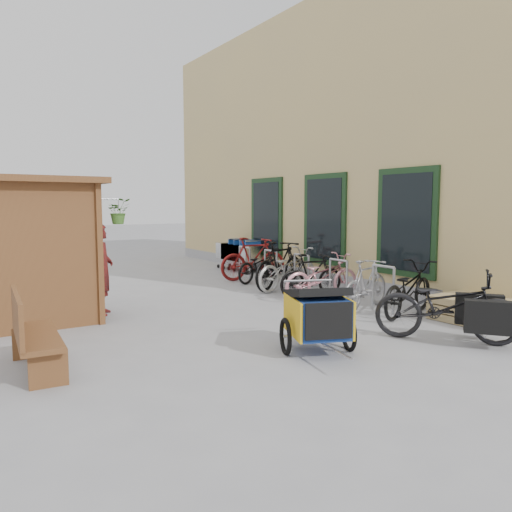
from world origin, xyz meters
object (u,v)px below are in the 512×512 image
shopping_carts (237,252)px  person_kiosk (102,269)px  bench (30,332)px  bike_6 (260,265)px  pallet_stack (475,309)px  bike_4 (288,269)px  bike_0 (408,289)px  child_trailer (318,314)px  bike_1 (366,284)px  bike_7 (253,259)px  kiosk (27,230)px  bike_3 (312,275)px  bike_2 (322,276)px  cargo_bike (449,306)px  bike_5 (280,265)px

shopping_carts → person_kiosk: bearing=-143.5°
bench → bike_6: (6.01, 4.22, -0.07)m
bench → person_kiosk: size_ratio=0.95×
pallet_stack → person_kiosk: size_ratio=0.74×
pallet_stack → bike_4: 4.29m
bike_0 → bike_6: (-0.11, 4.59, -0.05)m
child_trailer → bike_1: size_ratio=1.02×
child_trailer → bike_7: bike_7 is taller
kiosk → bike_6: bearing=16.5°
shopping_carts → bike_3: bearing=-100.6°
pallet_stack → bike_1: bearing=114.9°
bike_6 → bike_7: size_ratio=0.87×
kiosk → bike_4: 5.63m
bike_2 → bike_6: (0.18, 2.60, -0.05)m
cargo_bike → bike_1: 2.33m
cargo_bike → bike_4: cargo_bike is taller
kiosk → shopping_carts: 7.44m
shopping_carts → bike_7: size_ratio=0.96×
cargo_bike → bike_1: bearing=37.2°
kiosk → bike_1: (5.48, -2.15, -1.08)m
pallet_stack → bike_6: size_ratio=0.75×
bike_0 → bike_4: (-0.21, 3.27, 0.01)m
cargo_bike → bike_0: bearing=22.1°
shopping_carts → cargo_bike: cargo_bike is taller
bike_6 → bike_7: 0.44m
bike_1 → bike_7: bearing=-18.8°
bike_2 → bike_6: bike_2 is taller
pallet_stack → shopping_carts: shopping_carts is taller
kiosk → person_kiosk: bearing=5.8°
kiosk → pallet_stack: (6.28, -3.87, -1.34)m
person_kiosk → bike_7: person_kiosk is taller
pallet_stack → bike_4: (-0.76, 4.22, 0.28)m
bike_7 → bike_0: bearing=-173.5°
pallet_stack → shopping_carts: (-0.00, 7.74, 0.34)m
bike_0 → bike_6: size_ratio=1.13×
person_kiosk → bike_6: person_kiosk is taller
bike_4 → bike_1: bearing=169.5°
shopping_carts → child_trailer: 8.31m
cargo_bike → bike_1: size_ratio=1.28×
bike_0 → bike_6: bike_0 is taller
pallet_stack → bike_2: 3.06m
shopping_carts → child_trailer: shopping_carts is taller
person_kiosk → bike_6: 4.68m
child_trailer → cargo_bike: 2.00m
bike_6 → bike_2: bearing=159.6°
bench → person_kiosk: person_kiosk is taller
shopping_carts → bike_5: bike_5 is taller
bike_0 → shopping_carts: bearing=-20.7°
pallet_stack → person_kiosk: person_kiosk is taller
bike_4 → bike_2: bearing=166.6°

